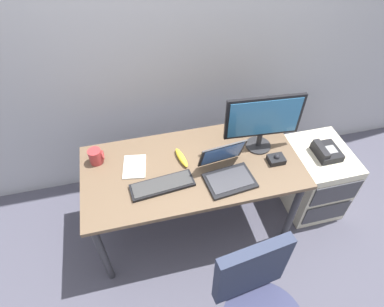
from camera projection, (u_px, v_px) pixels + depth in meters
name	position (u px, v px, depth m)	size (l,w,h in m)	color
ground_plane	(192.00, 222.00, 2.73)	(8.00, 8.00, 0.00)	#484755
back_wall	(167.00, 21.00, 2.20)	(6.00, 0.10, 2.80)	#A3A4AB
desk	(192.00, 173.00, 2.27)	(1.49, 0.73, 0.71)	brown
file_cabinet	(314.00, 178.00, 2.68)	(0.42, 0.53, 0.59)	beige
desk_phone	(326.00, 151.00, 2.42)	(0.17, 0.20, 0.09)	black
monitor_main	(263.00, 120.00, 2.17)	(0.53, 0.18, 0.43)	#262628
keyboard	(162.00, 185.00, 2.08)	(0.42, 0.18, 0.03)	black
laptop	(227.00, 171.00, 2.12)	(0.34, 0.33, 0.23)	black
trackball_mouse	(276.00, 159.00, 2.23)	(0.11, 0.09, 0.07)	black
coffee_mug	(96.00, 156.00, 2.21)	(0.10, 0.09, 0.11)	#A32F31
paper_notepad	(134.00, 167.00, 2.20)	(0.15, 0.21, 0.01)	white
banana	(181.00, 158.00, 2.24)	(0.19, 0.04, 0.04)	yellow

